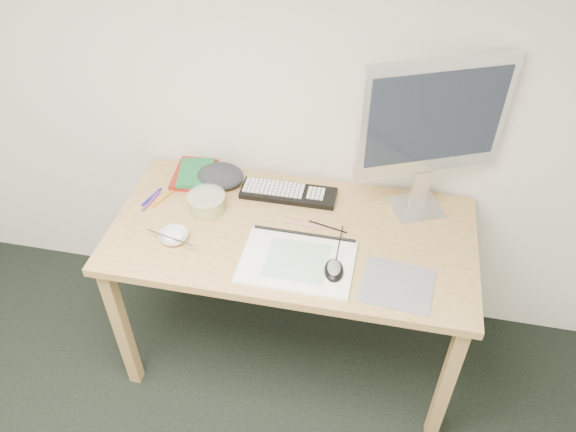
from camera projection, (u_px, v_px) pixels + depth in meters
name	position (u px, v px, depth m)	size (l,w,h in m)	color
desk	(292.00, 247.00, 2.22)	(1.40, 0.70, 0.75)	tan
mousepad	(397.00, 285.00, 1.95)	(0.25, 0.22, 0.00)	gray
sketchpad	(297.00, 261.00, 2.03)	(0.41, 0.29, 0.01)	silver
keyboard	(288.00, 193.00, 2.32)	(0.39, 0.13, 0.02)	black
monitor	(433.00, 122.00, 2.00)	(0.52, 0.26, 0.65)	silver
mouse	(334.00, 268.00, 1.97)	(0.07, 0.11, 0.04)	black
rice_bowl	(174.00, 237.00, 2.11)	(0.11, 0.11, 0.03)	white
chopsticks	(170.00, 238.00, 2.08)	(0.02, 0.02, 0.21)	silver
fruit_tub	(207.00, 203.00, 2.23)	(0.15, 0.15, 0.07)	#E1C64F
book_red	(195.00, 174.00, 2.42)	(0.17, 0.22, 0.02)	maroon
book_green	(196.00, 173.00, 2.39)	(0.14, 0.19, 0.02)	#196633
cloth_lump	(220.00, 176.00, 2.37)	(0.17, 0.14, 0.07)	#25282D
pencil_pink	(303.00, 224.00, 2.19)	(0.01, 0.01, 0.18)	pink
pencil_tan	(297.00, 221.00, 2.20)	(0.01, 0.01, 0.18)	#A37F56
pencil_black	(328.00, 227.00, 2.18)	(0.01, 0.01, 0.16)	black
marker_blue	(152.00, 197.00, 2.31)	(0.01, 0.01, 0.12)	navy
marker_orange	(163.00, 198.00, 2.30)	(0.01, 0.01, 0.12)	orange
marker_purple	(151.00, 201.00, 2.29)	(0.01, 0.01, 0.12)	#71268E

